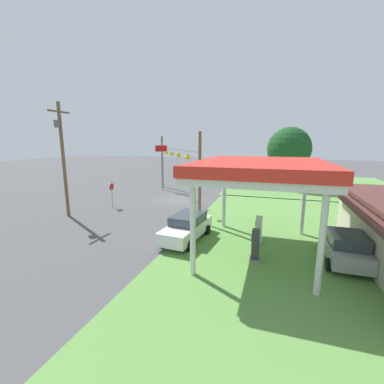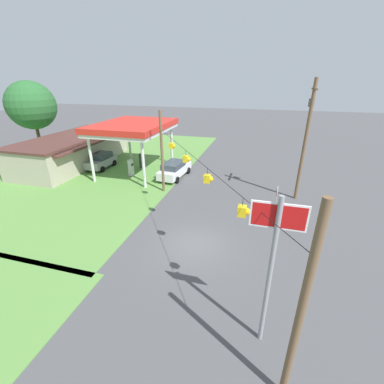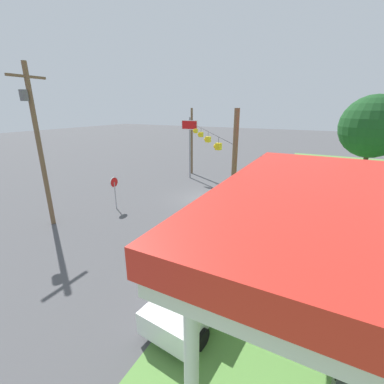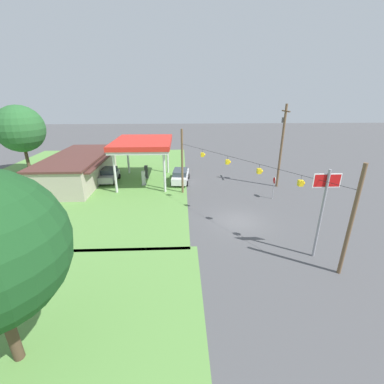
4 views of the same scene
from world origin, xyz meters
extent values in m
plane|color=#4C4C4F|center=(0.00, 0.00, 0.00)|extent=(160.00, 160.00, 0.00)
cube|color=silver|center=(11.61, 9.87, 4.73)|extent=(8.99, 6.82, 0.35)
cube|color=red|center=(11.61, 9.87, 5.18)|extent=(9.19, 7.02, 0.55)
cylinder|color=silver|center=(7.72, 7.06, 2.28)|extent=(0.28, 0.28, 4.56)
cube|color=gray|center=(10.29, 9.87, 0.06)|extent=(0.71, 0.56, 0.12)
cube|color=silver|center=(10.29, 9.87, 0.95)|extent=(0.55, 0.40, 1.66)
cube|color=black|center=(10.29, 9.65, 1.29)|extent=(0.39, 0.03, 0.24)
cube|color=#333338|center=(12.93, 9.87, 0.95)|extent=(0.55, 0.40, 1.66)
cube|color=black|center=(12.93, 9.65, 1.29)|extent=(0.39, 0.03, 0.24)
cube|color=white|center=(11.25, 5.23, 0.75)|extent=(5.17, 2.30, 0.81)
cube|color=#333D47|center=(10.95, 5.26, 1.44)|extent=(2.91, 1.95, 0.58)
cylinder|color=black|center=(12.89, 6.03, 0.34)|extent=(0.70, 0.28, 0.68)
cylinder|color=black|center=(12.72, 4.15, 0.34)|extent=(0.70, 0.28, 0.68)
cylinder|color=black|center=(9.79, 6.31, 0.34)|extent=(0.70, 0.28, 0.68)
cylinder|color=black|center=(9.61, 4.43, 0.34)|extent=(0.70, 0.28, 0.68)
cylinder|color=#99999E|center=(5.16, -4.88, 1.05)|extent=(0.08, 0.08, 2.10)
cylinder|color=white|center=(5.16, -4.88, 2.10)|extent=(0.80, 0.03, 0.80)
cylinder|color=red|center=(5.16, -4.88, 2.10)|extent=(0.70, 0.03, 0.70)
cylinder|color=gray|center=(-5.50, -4.22, 3.21)|extent=(0.18, 0.18, 6.42)
cube|color=white|center=(-5.40, -4.22, 5.65)|extent=(0.06, 1.82, 0.94)
cube|color=red|center=(-5.40, -4.22, 5.65)|extent=(0.07, 1.70, 0.82)
cylinder|color=brown|center=(9.08, -6.75, 4.89)|extent=(0.28, 0.28, 9.79)
cube|color=brown|center=(9.08, -6.75, 8.99)|extent=(2.20, 0.14, 0.14)
cylinder|color=#59595B|center=(9.43, -6.75, 7.99)|extent=(0.44, 0.44, 0.60)
cylinder|color=brown|center=(-7.38, -5.00, 3.66)|extent=(0.24, 0.24, 7.32)
cylinder|color=brown|center=(7.38, 5.00, 3.66)|extent=(0.24, 0.24, 7.32)
cylinder|color=black|center=(0.00, 0.00, 5.71)|extent=(14.77, 10.02, 0.02)
cylinder|color=black|center=(-4.43, -3.00, 5.53)|extent=(0.02, 0.02, 0.35)
cube|color=yellow|center=(-4.43, -3.00, 5.16)|extent=(0.32, 0.32, 0.40)
sphere|color=yellow|center=(-4.43, -3.17, 5.16)|extent=(0.28, 0.28, 0.28)
cylinder|color=black|center=(-1.48, -1.00, 5.53)|extent=(0.02, 0.02, 0.35)
cube|color=yellow|center=(-1.48, -1.00, 5.16)|extent=(0.32, 0.32, 0.40)
sphere|color=yellow|center=(-1.48, -1.17, 5.16)|extent=(0.28, 0.28, 0.28)
cylinder|color=black|center=(1.48, 1.00, 5.53)|extent=(0.02, 0.02, 0.35)
cube|color=yellow|center=(1.48, 1.00, 5.16)|extent=(0.32, 0.32, 0.40)
sphere|color=yellow|center=(1.48, 0.83, 5.16)|extent=(0.28, 0.28, 0.28)
cylinder|color=black|center=(4.43, 3.00, 5.53)|extent=(0.02, 0.02, 0.35)
cube|color=yellow|center=(4.43, 3.00, 5.16)|extent=(0.32, 0.32, 0.40)
sphere|color=yellow|center=(4.43, 2.83, 5.16)|extent=(0.28, 0.28, 0.28)
cylinder|color=#4C3828|center=(-12.39, 12.32, 1.58)|extent=(0.44, 0.44, 3.16)
sphere|color=#19471E|center=(-12.39, 12.32, 5.58)|extent=(6.05, 6.05, 6.05)
camera|label=1|loc=(26.73, 10.68, 6.50)|focal=24.00mm
camera|label=2|loc=(-13.13, -3.47, 9.73)|focal=24.00mm
camera|label=3|loc=(18.58, 8.68, 7.32)|focal=24.00mm
camera|label=4|loc=(-20.59, 5.08, 10.88)|focal=24.00mm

